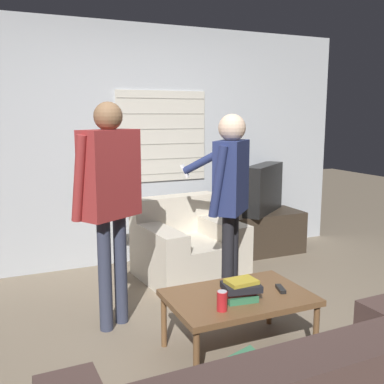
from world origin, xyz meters
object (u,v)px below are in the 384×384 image
Objects in this scene: person_right_standing at (230,186)px; spare_remote at (281,289)px; coffee_table at (239,300)px; armchair_beige at (187,247)px; tv at (263,188)px; book_stack at (240,290)px; soda_can at (222,301)px; person_left_standing at (109,187)px.

spare_remote is (-0.03, -0.81, -0.60)m from person_right_standing.
spare_remote reaches higher than coffee_table.
armchair_beige is 1.34× the size of tv.
book_stack is (-1.42, -1.96, -0.28)m from tv.
soda_can is (-0.22, -0.18, 0.10)m from coffee_table.
armchair_beige reaches higher than soda_can.
tv is at bearing -1.78° from person_left_standing.
spare_remote is at bearing 22.31° from tv.
spare_remote is at bearing -10.10° from coffee_table.
person_left_standing is at bearing 132.85° from coffee_table.
armchair_beige reaches higher than book_stack.
person_left_standing is at bearing 135.65° from person_right_standing.
book_stack is (0.65, -0.82, -0.60)m from person_left_standing.
armchair_beige is at bearing -19.85° from tv.
person_left_standing reaches higher than tv.
coffee_table is 3.63× the size of book_stack.
spare_remote is at bearing -137.76° from person_right_standing.
tv is 0.47× the size of person_right_standing.
person_left_standing reaches higher than coffee_table.
tv is (1.13, 0.38, 0.46)m from armchair_beige.
book_stack reaches higher than coffee_table.
spare_remote is at bearing -69.47° from person_left_standing.
person_left_standing is (-0.94, -0.77, 0.78)m from armchair_beige.
armchair_beige is 1.53m from coffee_table.
tv is 5.56× the size of spare_remote.
tv is 2.38m from person_left_standing.
coffee_table is 2.36m from tv.
person_left_standing is 13.49× the size of soda_can.
soda_can is 0.93× the size of spare_remote.
person_left_standing is (-0.68, 0.74, 0.71)m from coffee_table.
tv is 6.00× the size of soda_can.
armchair_beige is 1.75m from soda_can.
person_right_standing reaches higher than armchair_beige.
person_right_standing reaches higher than coffee_table.
person_right_standing reaches higher than soda_can.
coffee_table is 1.26× the size of tv.
book_stack is at bearing 73.43° from armchair_beige.
coffee_table is at bearing -77.84° from person_left_standing.
person_left_standing reaches higher than soda_can.
armchair_beige reaches higher than spare_remote.
armchair_beige is at bearing 74.10° from soda_can.
soda_can is 0.53m from spare_remote.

